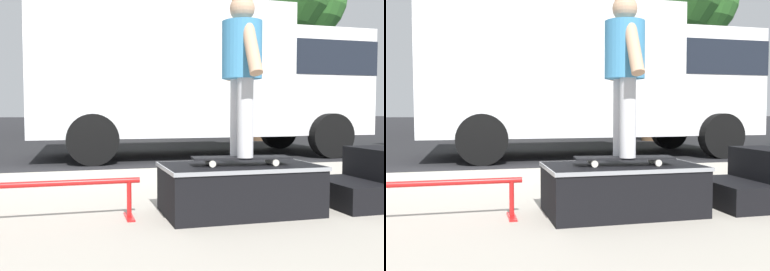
% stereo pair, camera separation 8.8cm
% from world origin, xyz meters
% --- Properties ---
extents(ground_plane, '(140.00, 140.00, 0.00)m').
position_xyz_m(ground_plane, '(0.00, 0.00, 0.00)').
color(ground_plane, black).
extents(sidewalk_slab, '(50.00, 5.00, 0.12)m').
position_xyz_m(sidewalk_slab, '(0.00, -3.00, 0.06)').
color(sidewalk_slab, '#A8A093').
rests_on(sidewalk_slab, ground).
extents(skate_box, '(1.23, 0.70, 0.39)m').
position_xyz_m(skate_box, '(1.41, -3.39, 0.33)').
color(skate_box, black).
rests_on(skate_box, sidewalk_slab).
extents(kicker_ramp, '(0.78, 0.72, 0.49)m').
position_xyz_m(kicker_ramp, '(2.68, -3.39, 0.32)').
color(kicker_ramp, black).
rests_on(kicker_ramp, sidewalk_slab).
extents(grind_rail, '(1.40, 0.28, 0.31)m').
position_xyz_m(grind_rail, '(-0.08, -3.32, 0.35)').
color(grind_rail, red).
rests_on(grind_rail, sidewalk_slab).
extents(skateboard, '(0.80, 0.29, 0.07)m').
position_xyz_m(skateboard, '(1.41, -3.44, 0.57)').
color(skateboard, black).
rests_on(skateboard, skate_box).
extents(skater_kid, '(0.31, 0.66, 1.28)m').
position_xyz_m(skater_kid, '(1.41, -3.44, 1.34)').
color(skater_kid, silver).
rests_on(skater_kid, skateboard).
extents(box_truck, '(6.91, 2.63, 3.05)m').
position_xyz_m(box_truck, '(2.78, 2.20, 1.70)').
color(box_truck, silver).
rests_on(box_truck, ground).
extents(house_behind, '(9.54, 8.23, 8.40)m').
position_xyz_m(house_behind, '(4.90, 13.40, 4.24)').
color(house_behind, silver).
rests_on(house_behind, ground).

